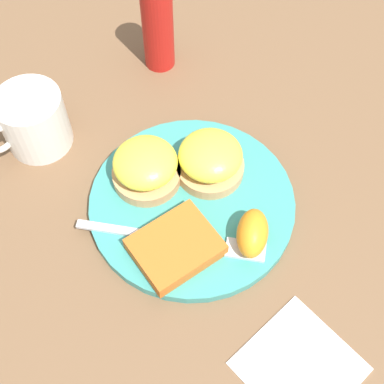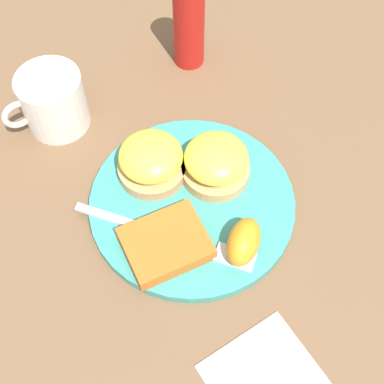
{
  "view_description": "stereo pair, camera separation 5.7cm",
  "coord_description": "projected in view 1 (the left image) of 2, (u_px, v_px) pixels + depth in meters",
  "views": [
    {
      "loc": [
        0.22,
        0.25,
        0.58
      ],
      "look_at": [
        0.0,
        0.0,
        0.03
      ],
      "focal_mm": 50.0,
      "sensor_mm": 36.0,
      "label": 1
    },
    {
      "loc": [
        0.18,
        0.28,
        0.58
      ],
      "look_at": [
        0.0,
        0.0,
        0.03
      ],
      "focal_mm": 50.0,
      "sensor_mm": 36.0,
      "label": 2
    }
  ],
  "objects": [
    {
      "name": "hashbrown_patty",
      "position": [
        176.0,
        247.0,
        0.61
      ],
      "size": [
        0.1,
        0.09,
        0.02
      ],
      "primitive_type": "cube",
      "rotation": [
        0.0,
        0.0,
        -0.12
      ],
      "color": "#BB5D1F",
      "rests_on": "plate"
    },
    {
      "name": "napkin",
      "position": [
        300.0,
        366.0,
        0.56
      ],
      "size": [
        0.11,
        0.11,
        0.0
      ],
      "primitive_type": "cube",
      "rotation": [
        0.0,
        0.0,
        0.01
      ],
      "color": "white",
      "rests_on": "ground_plane"
    },
    {
      "name": "sandwich_benedict_right",
      "position": [
        146.0,
        167.0,
        0.65
      ],
      "size": [
        0.09,
        0.09,
        0.05
      ],
      "color": "tan",
      "rests_on": "plate"
    },
    {
      "name": "sandwich_benedict_left",
      "position": [
        210.0,
        159.0,
        0.66
      ],
      "size": [
        0.09,
        0.09,
        0.05
      ],
      "color": "tan",
      "rests_on": "plate"
    },
    {
      "name": "orange_wedge",
      "position": [
        252.0,
        233.0,
        0.61
      ],
      "size": [
        0.07,
        0.07,
        0.04
      ],
      "primitive_type": "ellipsoid",
      "rotation": [
        0.0,
        0.0,
        3.81
      ],
      "color": "orange",
      "rests_on": "plate"
    },
    {
      "name": "fork",
      "position": [
        183.0,
        240.0,
        0.62
      ],
      "size": [
        0.15,
        0.19,
        0.0
      ],
      "color": "silver",
      "rests_on": "plate"
    },
    {
      "name": "cup",
      "position": [
        33.0,
        121.0,
        0.69
      ],
      "size": [
        0.11,
        0.09,
        0.08
      ],
      "color": "silver",
      "rests_on": "ground_plane"
    },
    {
      "name": "ground_plane",
      "position": [
        192.0,
        206.0,
        0.67
      ],
      "size": [
        1.1,
        1.1,
        0.0
      ],
      "primitive_type": "plane",
      "color": "brown"
    },
    {
      "name": "condiment_bottle",
      "position": [
        158.0,
        28.0,
        0.74
      ],
      "size": [
        0.04,
        0.04,
        0.13
      ],
      "primitive_type": "cylinder",
      "color": "#B21914",
      "rests_on": "ground_plane"
    },
    {
      "name": "plate",
      "position": [
        192.0,
        203.0,
        0.66
      ],
      "size": [
        0.25,
        0.25,
        0.01
      ],
      "primitive_type": "cylinder",
      "color": "teal",
      "rests_on": "ground_plane"
    }
  ]
}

